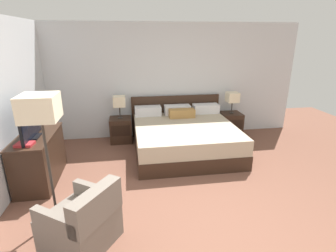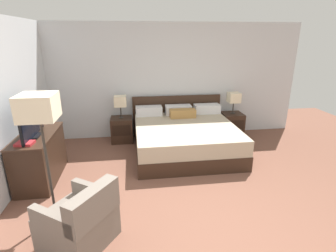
% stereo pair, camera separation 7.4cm
% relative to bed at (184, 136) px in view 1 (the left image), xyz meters
% --- Properties ---
extents(ground_plane, '(10.52, 10.52, 0.00)m').
position_rel_bed_xyz_m(ground_plane, '(-0.29, -2.50, -0.31)').
color(ground_plane, brown).
extents(wall_back, '(6.30, 0.06, 2.55)m').
position_rel_bed_xyz_m(wall_back, '(-0.29, 1.04, 0.96)').
color(wall_back, silver).
rests_on(wall_back, ground).
extents(wall_left, '(0.06, 5.31, 2.55)m').
position_rel_bed_xyz_m(wall_left, '(-2.86, -1.05, 0.96)').
color(wall_left, silver).
rests_on(wall_left, ground).
extents(bed, '(2.05, 2.04, 0.95)m').
position_rel_bed_xyz_m(bed, '(0.00, 0.00, 0.00)').
color(bed, '#332116').
rests_on(bed, ground).
extents(nightstand_left, '(0.47, 0.46, 0.54)m').
position_rel_bed_xyz_m(nightstand_left, '(-1.28, 0.71, -0.04)').
color(nightstand_left, '#332116').
rests_on(nightstand_left, ground).
extents(nightstand_right, '(0.47, 0.46, 0.54)m').
position_rel_bed_xyz_m(nightstand_right, '(1.28, 0.71, -0.04)').
color(nightstand_right, '#332116').
rests_on(nightstand_right, ground).
extents(table_lamp_left, '(0.26, 0.26, 0.49)m').
position_rel_bed_xyz_m(table_lamp_left, '(-1.28, 0.72, 0.60)').
color(table_lamp_left, '#332D28').
rests_on(table_lamp_left, nightstand_left).
extents(table_lamp_right, '(0.26, 0.26, 0.49)m').
position_rel_bed_xyz_m(table_lamp_right, '(1.28, 0.72, 0.60)').
color(table_lamp_right, '#332D28').
rests_on(table_lamp_right, nightstand_right).
extents(dresser, '(0.53, 1.23, 0.79)m').
position_rel_bed_xyz_m(dresser, '(-2.55, -0.80, 0.10)').
color(dresser, '#332116').
rests_on(dresser, ground).
extents(tv, '(0.18, 0.87, 0.58)m').
position_rel_bed_xyz_m(tv, '(-2.54, -0.90, 0.76)').
color(tv, black).
rests_on(tv, dresser).
extents(book_red_cover, '(0.25, 0.20, 0.04)m').
position_rel_bed_xyz_m(book_red_cover, '(-2.56, -1.22, 0.50)').
color(book_red_cover, '#B7282D').
rests_on(book_red_cover, dresser).
extents(armchair_by_window, '(0.95, 0.95, 0.76)m').
position_rel_bed_xyz_m(armchair_by_window, '(-1.67, -2.36, -0.03)').
color(armchair_by_window, '#70665B').
rests_on(armchair_by_window, ground).
extents(floor_lamp, '(0.40, 0.40, 1.64)m').
position_rel_bed_xyz_m(floor_lamp, '(-2.08, -1.88, 1.11)').
color(floor_lamp, '#332D28').
rests_on(floor_lamp, ground).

